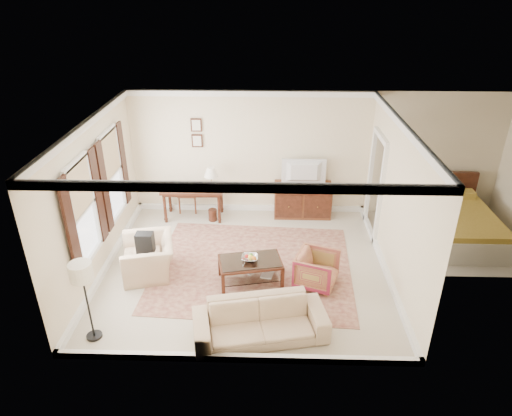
# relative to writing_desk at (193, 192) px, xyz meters

# --- Properties ---
(room_shell) EXTENTS (5.51, 5.01, 2.91)m
(room_shell) POSITION_rel_writing_desk_xyz_m (1.31, -2.05, 1.81)
(room_shell) COLOR beige
(room_shell) RESTS_ON ground
(annex_bedroom) EXTENTS (3.00, 2.70, 2.90)m
(annex_bedroom) POSITION_rel_writing_desk_xyz_m (5.80, -0.90, -0.32)
(annex_bedroom) COLOR beige
(annex_bedroom) RESTS_ON ground
(window_front) EXTENTS (0.12, 1.56, 1.80)m
(window_front) POSITION_rel_writing_desk_xyz_m (-1.39, -2.75, 0.89)
(window_front) COLOR #CCB284
(window_front) RESTS_ON room_shell
(window_rear) EXTENTS (0.12, 1.56, 1.80)m
(window_rear) POSITION_rel_writing_desk_xyz_m (-1.39, -1.15, 0.89)
(window_rear) COLOR #CCB284
(window_rear) RESTS_ON room_shell
(doorway) EXTENTS (0.10, 1.12, 2.25)m
(doorway) POSITION_rel_writing_desk_xyz_m (4.02, -0.55, 0.42)
(doorway) COLOR white
(doorway) RESTS_ON room_shell
(rug) EXTENTS (3.97, 3.47, 0.01)m
(rug) POSITION_rel_writing_desk_xyz_m (1.45, -2.05, -0.65)
(rug) COLOR maroon
(rug) RESTS_ON room_shell
(writing_desk) EXTENTS (1.41, 0.70, 0.77)m
(writing_desk) POSITION_rel_writing_desk_xyz_m (0.00, 0.00, 0.00)
(writing_desk) COLOR #4F2416
(writing_desk) RESTS_ON room_shell
(desk_chair) EXTENTS (0.53, 0.53, 1.05)m
(desk_chair) POSITION_rel_writing_desk_xyz_m (-0.19, 0.35, -0.13)
(desk_chair) COLOR brown
(desk_chair) RESTS_ON room_shell
(desk_lamp) EXTENTS (0.32, 0.32, 0.50)m
(desk_lamp) POSITION_rel_writing_desk_xyz_m (0.44, 0.00, 0.36)
(desk_lamp) COLOR silver
(desk_lamp) RESTS_ON writing_desk
(framed_prints) EXTENTS (0.25, 0.04, 0.68)m
(framed_prints) POSITION_rel_writing_desk_xyz_m (0.10, 0.42, 1.28)
(framed_prints) COLOR #4F2416
(framed_prints) RESTS_ON room_shell
(sideboard) EXTENTS (1.32, 0.51, 0.81)m
(sideboard) POSITION_rel_writing_desk_xyz_m (2.55, 0.17, -0.25)
(sideboard) COLOR brown
(sideboard) RESTS_ON room_shell
(tv) EXTENTS (0.96, 0.55, 0.13)m
(tv) POSITION_rel_writing_desk_xyz_m (2.55, 0.15, 0.64)
(tv) COLOR black
(tv) RESTS_ON sideboard
(coffee_table) EXTENTS (1.25, 0.88, 0.48)m
(coffee_table) POSITION_rel_writing_desk_xyz_m (1.43, -2.54, -0.29)
(coffee_table) COLOR #4F2416
(coffee_table) RESTS_ON room_shell
(fruit_bowl) EXTENTS (0.42, 0.42, 0.10)m
(fruit_bowl) POSITION_rel_writing_desk_xyz_m (1.42, -2.53, -0.12)
(fruit_bowl) COLOR silver
(fruit_bowl) RESTS_ON coffee_table
(book_a) EXTENTS (0.23, 0.22, 0.38)m
(book_a) POSITION_rel_writing_desk_xyz_m (1.32, -2.50, -0.47)
(book_a) COLOR brown
(book_a) RESTS_ON coffee_table
(book_b) EXTENTS (0.28, 0.09, 0.38)m
(book_b) POSITION_rel_writing_desk_xyz_m (1.64, -2.51, -0.47)
(book_b) COLOR brown
(book_b) RESTS_ON coffee_table
(striped_armchair) EXTENTS (0.87, 0.89, 0.73)m
(striped_armchair) POSITION_rel_writing_desk_xyz_m (2.64, -2.58, -0.29)
(striped_armchair) COLOR maroon
(striped_armchair) RESTS_ON room_shell
(club_armchair) EXTENTS (0.93, 1.21, 0.94)m
(club_armchair) POSITION_rel_writing_desk_xyz_m (-0.52, -2.29, -0.19)
(club_armchair) COLOR tan
(club_armchair) RESTS_ON room_shell
(backpack) EXTENTS (0.28, 0.36, 0.40)m
(backpack) POSITION_rel_writing_desk_xyz_m (-0.54, -2.31, 0.06)
(backpack) COLOR black
(backpack) RESTS_ON club_armchair
(sofa) EXTENTS (2.15, 1.00, 0.81)m
(sofa) POSITION_rel_writing_desk_xyz_m (1.64, -3.97, -0.25)
(sofa) COLOR tan
(sofa) RESTS_ON room_shell
(floor_lamp) EXTENTS (0.34, 0.34, 1.39)m
(floor_lamp) POSITION_rel_writing_desk_xyz_m (-0.99, -4.07, 0.49)
(floor_lamp) COLOR black
(floor_lamp) RESTS_ON room_shell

